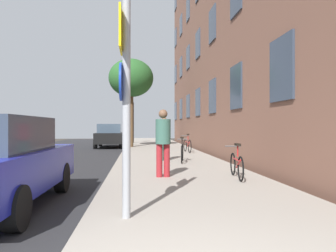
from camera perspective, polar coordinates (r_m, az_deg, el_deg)
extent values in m
plane|color=#332D28|center=(17.05, -13.20, -4.99)|extent=(41.80, 41.80, 0.00)
cube|color=#232326|center=(17.44, -20.08, -4.86)|extent=(7.00, 38.00, 0.01)
cube|color=gray|center=(16.95, -1.34, -4.82)|extent=(4.20, 38.00, 0.12)
cube|color=#2D3847|center=(8.38, 20.25, 9.92)|extent=(0.06, 1.24, 1.63)
cube|color=#2D3847|center=(11.66, 12.48, 7.08)|extent=(0.06, 1.24, 1.63)
cube|color=#2D3847|center=(15.07, 8.21, 5.45)|extent=(0.06, 1.24, 1.63)
cube|color=#2D3847|center=(18.54, 5.54, 4.41)|extent=(0.06, 1.24, 1.63)
cube|color=#2D3847|center=(22.05, 3.72, 3.69)|extent=(0.06, 1.24, 1.63)
cube|color=#2D3847|center=(25.57, 2.40, 3.17)|extent=(0.06, 1.24, 1.63)
cube|color=#2D3847|center=(29.10, 1.41, 2.77)|extent=(0.06, 1.24, 1.63)
cube|color=#2D3847|center=(15.79, 8.21, 18.11)|extent=(0.06, 1.24, 1.63)
cube|color=#2D3847|center=(19.13, 5.54, 14.85)|extent=(0.06, 1.24, 1.63)
cube|color=#2D3847|center=(22.55, 3.72, 12.54)|extent=(0.06, 1.24, 1.63)
cube|color=#2D3847|center=(26.00, 2.40, 10.84)|extent=(0.06, 1.24, 1.63)
cube|color=#2D3847|center=(29.48, 1.41, 9.53)|extent=(0.06, 1.24, 1.63)
cube|color=#2D3847|center=(23.55, 3.72, 20.82)|extent=(0.06, 1.24, 1.63)
cube|color=#2D3847|center=(26.88, 2.40, 18.14)|extent=(0.06, 1.24, 1.63)
cube|color=#2D3847|center=(30.26, 1.41, 16.04)|extent=(0.06, 1.24, 1.63)
cube|color=#2D3847|center=(31.40, 1.41, 22.14)|extent=(0.06, 1.24, 1.63)
cylinder|color=gray|center=(4.55, -7.72, 4.87)|extent=(0.12, 0.12, 3.46)
cube|color=yellow|center=(4.75, -8.72, 17.09)|extent=(0.03, 0.60, 0.60)
cylinder|color=#14339E|center=(4.59, -8.73, 8.10)|extent=(0.03, 0.56, 0.56)
cylinder|color=black|center=(25.50, -6.47, 0.64)|extent=(0.12, 0.12, 3.33)
cube|color=black|center=(25.55, -6.88, 3.36)|extent=(0.20, 0.24, 0.80)
sphere|color=#4B0707|center=(25.56, -7.12, 3.94)|extent=(0.16, 0.16, 0.16)
sphere|color=orange|center=(25.55, -7.12, 3.36)|extent=(0.16, 0.16, 0.16)
sphere|color=#083E11|center=(25.53, -7.12, 2.78)|extent=(0.16, 0.16, 0.16)
cylinder|color=#4C3823|center=(20.41, -6.86, 1.29)|extent=(0.30, 0.30, 3.66)
ellipsoid|color=#235123|center=(20.65, -6.86, 8.83)|extent=(2.94, 2.94, 2.50)
torus|color=black|center=(8.69, 11.93, -6.88)|extent=(0.11, 0.62, 0.62)
torus|color=black|center=(7.72, 13.32, -7.74)|extent=(0.11, 0.62, 0.62)
cylinder|color=#B21E1E|center=(8.19, 12.58, -6.11)|extent=(0.15, 0.85, 0.04)
cylinder|color=#B21E1E|center=(7.95, 12.94, -6.85)|extent=(0.11, 0.52, 0.28)
cylinder|color=#B21E1E|center=(8.02, 12.79, -4.53)|extent=(0.04, 0.04, 0.28)
cube|color=black|center=(8.01, 12.79, -3.38)|extent=(0.10, 0.24, 0.06)
cylinder|color=#4C4C4C|center=(8.65, 11.93, -3.67)|extent=(0.42, 0.08, 0.03)
torus|color=black|center=(12.15, 2.73, -4.85)|extent=(0.16, 0.65, 0.66)
torus|color=black|center=(11.15, 2.56, -5.28)|extent=(0.16, 0.65, 0.66)
cylinder|color=black|center=(11.64, 2.65, -4.17)|extent=(0.20, 0.84, 0.04)
cylinder|color=black|center=(11.40, 2.61, -4.67)|extent=(0.14, 0.51, 0.28)
cylinder|color=black|center=(11.47, 2.63, -2.99)|extent=(0.04, 0.04, 0.28)
cube|color=black|center=(11.47, 2.63, -2.19)|extent=(0.10, 0.24, 0.06)
cylinder|color=#4C4C4C|center=(12.12, 2.73, -2.45)|extent=(0.42, 0.10, 0.03)
torus|color=black|center=(16.54, 3.19, -3.57)|extent=(0.08, 0.67, 0.67)
torus|color=black|center=(15.50, 4.04, -3.80)|extent=(0.08, 0.67, 0.67)
cylinder|color=#B21E1E|center=(16.01, 3.60, -3.02)|extent=(0.10, 0.91, 0.04)
cylinder|color=#B21E1E|center=(15.76, 3.82, -3.37)|extent=(0.08, 0.55, 0.29)
cylinder|color=#B21E1E|center=(15.85, 3.73, -2.14)|extent=(0.04, 0.04, 0.28)
cube|color=black|center=(15.84, 3.73, -1.57)|extent=(0.10, 0.24, 0.06)
cylinder|color=#4C4C4C|center=(16.52, 3.19, -1.78)|extent=(0.42, 0.06, 0.03)
cylinder|color=maroon|center=(8.19, -1.61, -6.40)|extent=(0.16, 0.16, 0.87)
cylinder|color=maroon|center=(8.21, -0.23, -6.39)|extent=(0.16, 0.16, 0.87)
cylinder|color=#33594C|center=(8.15, -0.92, -1.04)|extent=(0.56, 0.56, 0.66)
sphere|color=brown|center=(8.15, -0.92, 2.26)|extent=(0.24, 0.24, 0.24)
cylinder|color=#33594C|center=(12.07, -1.16, -4.49)|extent=(0.15, 0.15, 0.82)
cylinder|color=#33594C|center=(12.09, -0.28, -4.48)|extent=(0.15, 0.15, 0.82)
cylinder|color=maroon|center=(12.04, -0.72, -1.06)|extent=(0.40, 0.40, 0.62)
sphere|color=brown|center=(12.05, -0.72, 1.05)|extent=(0.22, 0.22, 0.22)
cylinder|color=black|center=(7.26, -19.06, -9.01)|extent=(0.22, 0.64, 0.64)
cylinder|color=black|center=(4.84, -26.29, -13.54)|extent=(0.22, 0.64, 0.64)
cube|color=black|center=(21.78, -10.70, -2.14)|extent=(1.91, 4.25, 0.70)
cube|color=#384756|center=(21.56, -10.75, -0.43)|extent=(1.57, 2.39, 0.60)
cylinder|color=black|center=(23.22, -12.44, -2.88)|extent=(0.22, 0.64, 0.64)
cylinder|color=black|center=(23.08, -8.37, -2.89)|extent=(0.22, 0.64, 0.64)
cylinder|color=black|center=(20.55, -13.32, -3.24)|extent=(0.22, 0.64, 0.64)
cylinder|color=black|center=(20.40, -8.72, -3.26)|extent=(0.22, 0.64, 0.64)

